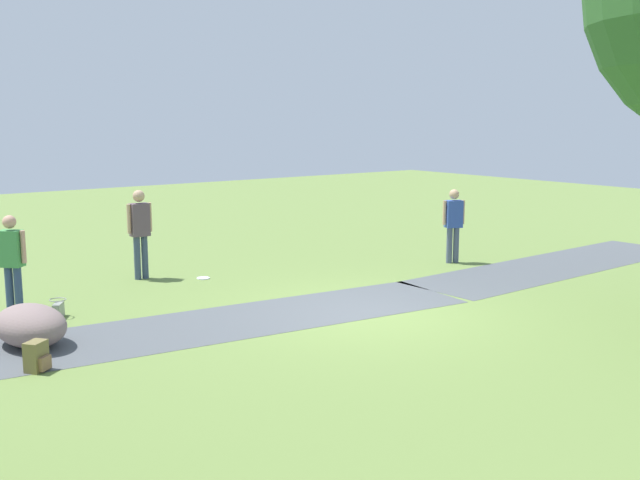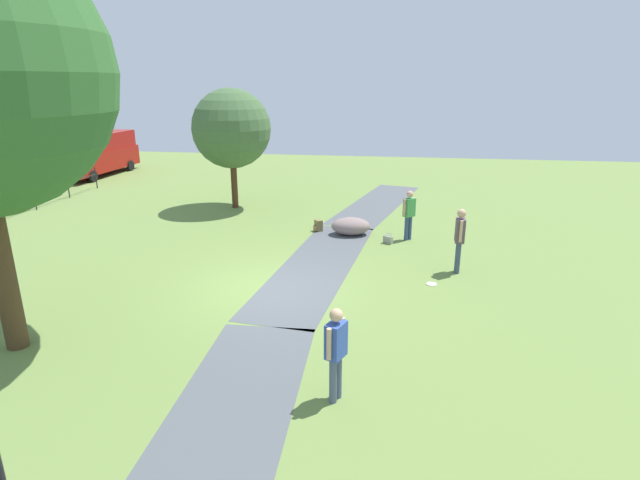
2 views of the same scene
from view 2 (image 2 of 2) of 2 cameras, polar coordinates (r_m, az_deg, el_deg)
The scene contains 14 objects.
ground_plane at distance 12.91m, azimuth -5.92°, elevation -5.58°, with size 48.00×48.00×0.00m, color olive.
footpath_segment_near at distance 7.83m, azimuth -12.52°, elevation -23.21°, with size 8.06×2.21×0.01m.
footpath_segment_mid at distance 14.51m, azimuth -0.21°, elevation -2.78°, with size 8.17×2.84×0.01m.
footpath_segment_far at distance 21.90m, azimuth 6.56°, elevation 4.18°, with size 8.24×3.81×0.01m.
young_tree_near_path at distance 20.82m, azimuth -10.07°, elevation 12.38°, with size 3.16×3.16×4.84m.
lawn_boulder at distance 17.25m, azimuth 3.51°, elevation 1.58°, with size 1.10×1.45×0.60m.
woman_with_handbag at distance 16.74m, azimuth 10.11°, elevation 3.19°, with size 0.42×0.43×1.67m.
man_near_boulder at distance 8.26m, azimuth 1.82°, elevation -12.24°, with size 0.48×0.36×1.66m.
passerby_on_path at distance 14.11m, azimuth 15.63°, elevation 0.48°, with size 0.52×0.25×1.81m.
handbag_on_grass at distance 16.47m, azimuth 7.75°, elevation 0.08°, with size 0.38×0.38×0.31m.
backpack_by_boulder at distance 17.67m, azimuth -0.20°, elevation 1.64°, with size 0.35×0.35×0.40m.
frisbee_on_grass at distance 13.44m, azimuth 12.60°, elevation -4.92°, with size 0.27×0.27×0.02m.
parked_hatchback_blue at distance 26.10m, azimuth -32.34°, elevation 5.54°, with size 4.27×1.87×1.56m.
delivery_van at distance 30.98m, azimuth -24.76°, elevation 9.03°, with size 5.89×2.88×2.30m.
Camera 2 is at (-11.46, -3.07, 5.08)m, focal length 28.06 mm.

